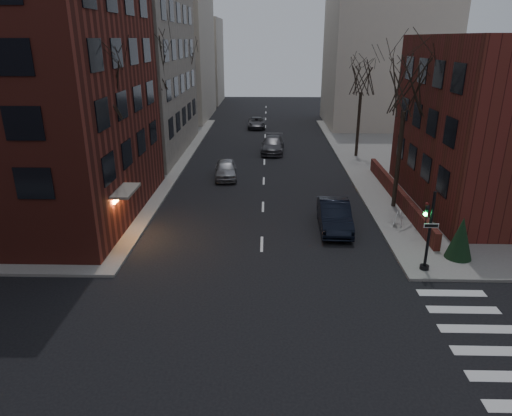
{
  "coord_description": "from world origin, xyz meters",
  "views": [
    {
      "loc": [
        0.26,
        -11.08,
        10.76
      ],
      "look_at": [
        -0.33,
        12.39,
        2.0
      ],
      "focal_mm": 32.0,
      "sensor_mm": 36.0,
      "label": 1
    }
  ],
  "objects_px": {
    "tree_left_c": "(184,65)",
    "parked_sedan": "(334,215)",
    "streetlamp_far": "(194,99)",
    "sandwich_board": "(398,219)",
    "car_lane_silver": "(226,169)",
    "tree_right_b": "(362,76)",
    "tree_left_b": "(152,63)",
    "tree_left_a": "(100,84)",
    "traffic_signal": "(427,236)",
    "tree_right_a": "(407,86)",
    "streetlamp_near": "(152,133)",
    "evergreen_shrub": "(461,238)",
    "car_lane_gray": "(273,145)",
    "car_lane_far": "(257,123)"
  },
  "relations": [
    {
      "from": "tree_left_c",
      "to": "parked_sedan",
      "type": "relative_size",
      "value": 1.91
    },
    {
      "from": "parked_sedan",
      "to": "streetlamp_far",
      "type": "bearing_deg",
      "value": 116.06
    },
    {
      "from": "sandwich_board",
      "to": "car_lane_silver",
      "type": "bearing_deg",
      "value": 156.02
    },
    {
      "from": "tree_right_b",
      "to": "tree_left_c",
      "type": "bearing_deg",
      "value": 155.56
    },
    {
      "from": "parked_sedan",
      "to": "sandwich_board",
      "type": "xyz_separation_m",
      "value": [
        3.86,
        0.16,
        -0.26
      ]
    },
    {
      "from": "tree_left_b",
      "to": "streetlamp_far",
      "type": "bearing_deg",
      "value": 87.85
    },
    {
      "from": "tree_left_a",
      "to": "tree_right_b",
      "type": "bearing_deg",
      "value": 45.64
    },
    {
      "from": "traffic_signal",
      "to": "streetlamp_far",
      "type": "xyz_separation_m",
      "value": [
        -16.14,
        33.01,
        2.33
      ]
    },
    {
      "from": "tree_left_b",
      "to": "sandwich_board",
      "type": "height_order",
      "value": "tree_left_b"
    },
    {
      "from": "tree_right_b",
      "to": "streetlamp_far",
      "type": "relative_size",
      "value": 1.46
    },
    {
      "from": "tree_right_a",
      "to": "streetlamp_near",
      "type": "relative_size",
      "value": 1.55
    },
    {
      "from": "tree_right_a",
      "to": "evergreen_shrub",
      "type": "xyz_separation_m",
      "value": [
        1.32,
        -7.7,
        -6.77
      ]
    },
    {
      "from": "tree_left_a",
      "to": "tree_right_a",
      "type": "xyz_separation_m",
      "value": [
        17.6,
        4.0,
        -0.44
      ]
    },
    {
      "from": "traffic_signal",
      "to": "tree_right_a",
      "type": "height_order",
      "value": "tree_right_a"
    },
    {
      "from": "car_lane_gray",
      "to": "tree_right_a",
      "type": "bearing_deg",
      "value": -59.54
    },
    {
      "from": "tree_left_b",
      "to": "car_lane_silver",
      "type": "relative_size",
      "value": 2.49
    },
    {
      "from": "streetlamp_near",
      "to": "parked_sedan",
      "type": "xyz_separation_m",
      "value": [
        12.5,
        -7.63,
        -3.4
      ]
    },
    {
      "from": "streetlamp_far",
      "to": "evergreen_shrub",
      "type": "bearing_deg",
      "value": -59.98
    },
    {
      "from": "tree_left_c",
      "to": "sandwich_board",
      "type": "xyz_separation_m",
      "value": [
        16.96,
        -25.47,
        -7.45
      ]
    },
    {
      "from": "car_lane_far",
      "to": "sandwich_board",
      "type": "height_order",
      "value": "car_lane_far"
    },
    {
      "from": "tree_right_b",
      "to": "streetlamp_far",
      "type": "height_order",
      "value": "tree_right_b"
    },
    {
      "from": "parked_sedan",
      "to": "car_lane_silver",
      "type": "distance_m",
      "value": 12.81
    },
    {
      "from": "streetlamp_far",
      "to": "car_lane_far",
      "type": "distance_m",
      "value": 9.43
    },
    {
      "from": "streetlamp_near",
      "to": "sandwich_board",
      "type": "height_order",
      "value": "streetlamp_near"
    },
    {
      "from": "tree_left_c",
      "to": "evergreen_shrub",
      "type": "xyz_separation_m",
      "value": [
        18.92,
        -29.7,
        -6.77
      ]
    },
    {
      "from": "streetlamp_near",
      "to": "sandwich_board",
      "type": "bearing_deg",
      "value": -24.55
    },
    {
      "from": "tree_left_c",
      "to": "tree_right_b",
      "type": "xyz_separation_m",
      "value": [
        17.6,
        -8.0,
        -0.44
      ]
    },
    {
      "from": "streetlamp_near",
      "to": "sandwich_board",
      "type": "distance_m",
      "value": 18.35
    },
    {
      "from": "car_lane_gray",
      "to": "car_lane_far",
      "type": "height_order",
      "value": "car_lane_gray"
    },
    {
      "from": "parked_sedan",
      "to": "sandwich_board",
      "type": "bearing_deg",
      "value": 4.12
    },
    {
      "from": "traffic_signal",
      "to": "tree_left_c",
      "type": "xyz_separation_m",
      "value": [
        -16.74,
        31.01,
        6.12
      ]
    },
    {
      "from": "car_lane_silver",
      "to": "tree_left_a",
      "type": "bearing_deg",
      "value": -122.83
    },
    {
      "from": "car_lane_far",
      "to": "sandwich_board",
      "type": "xyz_separation_m",
      "value": [
        9.29,
        -32.59,
        -0.08
      ]
    },
    {
      "from": "tree_left_b",
      "to": "tree_right_b",
      "type": "xyz_separation_m",
      "value": [
        17.6,
        6.0,
        -1.33
      ]
    },
    {
      "from": "tree_left_b",
      "to": "car_lane_far",
      "type": "xyz_separation_m",
      "value": [
        7.67,
        21.12,
        -8.25
      ]
    },
    {
      "from": "tree_left_a",
      "to": "car_lane_silver",
      "type": "distance_m",
      "value": 14.45
    },
    {
      "from": "tree_left_b",
      "to": "parked_sedan",
      "type": "height_order",
      "value": "tree_left_b"
    },
    {
      "from": "tree_right_b",
      "to": "evergreen_shrub",
      "type": "height_order",
      "value": "tree_right_b"
    },
    {
      "from": "streetlamp_near",
      "to": "car_lane_gray",
      "type": "xyz_separation_m",
      "value": [
        9.0,
        11.83,
        -3.46
      ]
    },
    {
      "from": "tree_right_a",
      "to": "car_lane_far",
      "type": "relative_size",
      "value": 2.05
    },
    {
      "from": "tree_right_a",
      "to": "car_lane_far",
      "type": "distance_m",
      "value": 31.63
    },
    {
      "from": "traffic_signal",
      "to": "sandwich_board",
      "type": "relative_size",
      "value": 4.68
    },
    {
      "from": "car_lane_far",
      "to": "car_lane_gray",
      "type": "bearing_deg",
      "value": -82.44
    },
    {
      "from": "evergreen_shrub",
      "to": "tree_left_c",
      "type": "bearing_deg",
      "value": 122.5
    },
    {
      "from": "tree_left_b",
      "to": "parked_sedan",
      "type": "distance_m",
      "value": 19.29
    },
    {
      "from": "tree_right_b",
      "to": "car_lane_far",
      "type": "relative_size",
      "value": 1.94
    },
    {
      "from": "evergreen_shrub",
      "to": "traffic_signal",
      "type": "bearing_deg",
      "value": -149.22
    },
    {
      "from": "evergreen_shrub",
      "to": "sandwich_board",
      "type": "bearing_deg",
      "value": 114.88
    },
    {
      "from": "streetlamp_near",
      "to": "evergreen_shrub",
      "type": "relative_size",
      "value": 2.82
    },
    {
      "from": "car_lane_silver",
      "to": "sandwich_board",
      "type": "distance_m",
      "value": 15.26
    }
  ]
}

